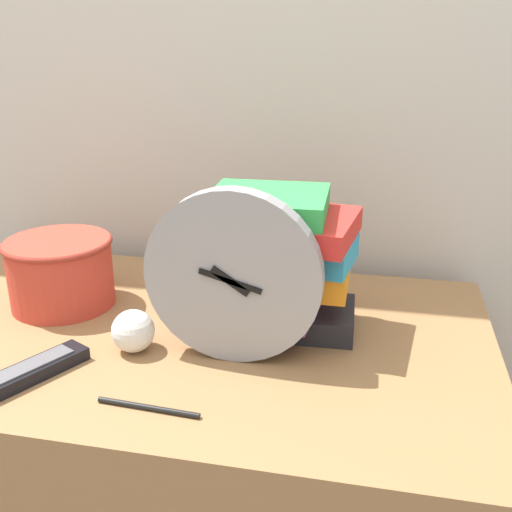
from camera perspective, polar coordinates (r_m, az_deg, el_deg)
name	(u,v)px	position (r m, az deg, el deg)	size (l,w,h in m)	color
wall_back	(229,44)	(1.32, -2.63, 19.51)	(6.00, 0.04, 2.40)	beige
desk	(186,496)	(1.27, -6.73, -21.79)	(1.08, 0.65, 0.74)	olive
desk_clock	(233,277)	(0.91, -2.23, -2.03)	(0.28, 0.04, 0.28)	#99999E
book_stack	(279,261)	(1.01, 2.19, -0.44)	(0.26, 0.22, 0.24)	#232328
basket	(61,270)	(1.18, -18.12, -1.25)	(0.20, 0.20, 0.13)	#C63D2D
tv_remote	(28,373)	(0.97, -20.89, -10.34)	(0.13, 0.19, 0.02)	black
crumpled_paper_ball	(133,331)	(0.99, -11.62, -7.01)	(0.07, 0.07, 0.07)	white
pen	(148,407)	(0.86, -10.23, -14.01)	(0.15, 0.02, 0.01)	black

